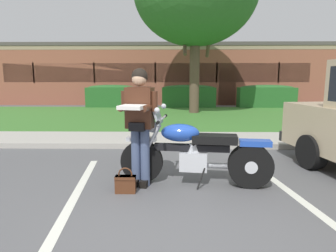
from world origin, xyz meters
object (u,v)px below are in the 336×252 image
at_px(motorcycle, 200,153).
at_px(rider_person, 139,118).
at_px(hedge_center_left, 189,96).
at_px(hedge_left, 112,96).
at_px(hedge_center_right, 266,96).
at_px(brick_building, 159,75).
at_px(handbag, 125,183).

height_order(motorcycle, rider_person, rider_person).
bearing_deg(hedge_center_left, hedge_left, -180.00).
distance_m(motorcycle, hedge_left, 12.03).
distance_m(hedge_center_right, brick_building, 8.53).
bearing_deg(hedge_center_right, motorcycle, -111.92).
xyz_separation_m(handbag, hedge_center_right, (5.66, 11.77, 0.51)).
distance_m(motorcycle, hedge_center_left, 11.45).
bearing_deg(brick_building, rider_person, -88.18).
xyz_separation_m(motorcycle, hedge_center_right, (4.60, 11.44, 0.16)).
distance_m(handbag, hedge_center_left, 11.88).
distance_m(handbag, hedge_center_right, 13.07).
relative_size(handbag, brick_building, 0.02).
relative_size(hedge_left, hedge_center_left, 0.93).
bearing_deg(brick_building, hedge_left, -111.02).
xyz_separation_m(rider_person, hedge_left, (-2.82, 11.50, -0.36)).
distance_m(rider_person, hedge_center_right, 12.74).
height_order(motorcycle, hedge_center_right, motorcycle).
height_order(hedge_left, hedge_center_right, same).
relative_size(motorcycle, hedge_center_right, 0.75).
bearing_deg(motorcycle, rider_person, -176.37).
relative_size(rider_person, hedge_left, 0.65).
bearing_deg(handbag, brick_building, 91.22).
xyz_separation_m(hedge_center_left, brick_building, (-1.88, 5.91, 1.18)).
bearing_deg(hedge_center_left, handbag, -97.29).
height_order(hedge_left, brick_building, brick_building).
height_order(motorcycle, handbag, motorcycle).
bearing_deg(hedge_left, motorcycle, -72.06).
height_order(motorcycle, hedge_left, motorcycle).
height_order(rider_person, hedge_center_left, rider_person).
height_order(motorcycle, hedge_center_left, motorcycle).
relative_size(handbag, hedge_center_right, 0.12).
relative_size(motorcycle, brick_building, 0.10).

